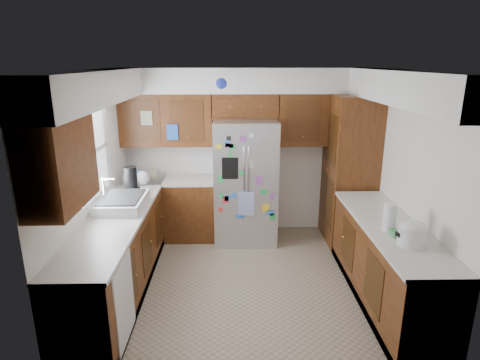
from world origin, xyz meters
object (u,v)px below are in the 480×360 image
paper_towel (390,217)px  pantry (349,170)px  fridge (245,181)px  rice_cooker (412,233)px

paper_towel → pantry: bearing=87.1°
fridge → paper_towel: (1.41, -1.84, 0.16)m
fridge → rice_cooker: 2.64m
fridge → pantry: bearing=-2.1°
pantry → fridge: (-1.50, 0.05, -0.17)m
fridge → paper_towel: fridge is taller
fridge → rice_cooker: fridge is taller
pantry → fridge: 1.51m
rice_cooker → paper_towel: 0.35m
fridge → paper_towel: size_ratio=6.22×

